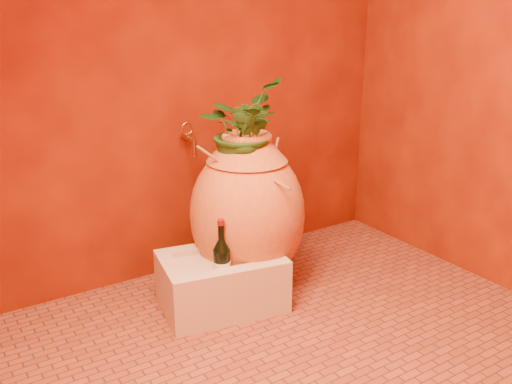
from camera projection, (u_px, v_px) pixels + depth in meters
floor at (298, 344)px, 2.56m from camera, size 2.50×2.50×0.00m
wall_back at (188, 44)px, 2.95m from camera, size 2.50×0.02×2.50m
wall_right at (508, 46)px, 2.80m from camera, size 0.02×2.00×2.50m
amphora at (247, 214)px, 2.93m from camera, size 0.78×0.78×0.85m
stone_basin at (222, 282)px, 2.83m from camera, size 0.65×0.50×0.28m
wine_bottle_a at (222, 264)px, 2.70m from camera, size 0.09×0.09×0.35m
wine_bottle_b at (241, 253)px, 2.82m from camera, size 0.08×0.08×0.35m
wine_bottle_c at (231, 256)px, 2.83m from camera, size 0.07×0.07×0.30m
wall_tap at (189, 137)px, 3.00m from camera, size 0.07×0.15×0.17m
plant_main at (241, 128)px, 2.80m from camera, size 0.57×0.56×0.48m
plant_side at (248, 139)px, 2.72m from camera, size 0.24×0.25×0.37m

